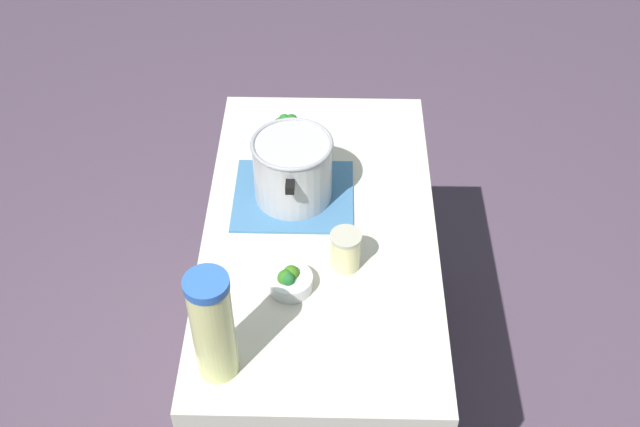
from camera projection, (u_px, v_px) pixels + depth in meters
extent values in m
plane|color=#574457|center=(320.00, 398.00, 2.84)|extent=(8.00, 8.00, 0.00)
cube|color=beige|center=(320.00, 323.00, 2.53)|extent=(1.23, 0.66, 0.89)
cube|color=teal|center=(294.00, 196.00, 2.31)|extent=(0.31, 0.35, 0.01)
cylinder|color=#B7B7BC|center=(293.00, 170.00, 2.24)|extent=(0.23, 0.23, 0.19)
torus|color=#99999E|center=(292.00, 144.00, 2.17)|extent=(0.23, 0.23, 0.01)
cube|color=black|center=(290.00, 187.00, 2.10)|extent=(0.04, 0.02, 0.02)
cube|color=black|center=(294.00, 127.00, 2.29)|extent=(0.04, 0.02, 0.02)
cylinder|color=#E4E58F|center=(213.00, 330.00, 1.77)|extent=(0.10, 0.10, 0.29)
cylinder|color=blue|center=(206.00, 284.00, 1.66)|extent=(0.10, 0.10, 0.02)
ellipsoid|color=yellow|center=(212.00, 311.00, 1.75)|extent=(0.04, 0.04, 0.01)
cylinder|color=beige|center=(345.00, 252.00, 2.08)|extent=(0.08, 0.08, 0.11)
cylinder|color=#B2AD99|center=(346.00, 237.00, 2.04)|extent=(0.08, 0.08, 0.01)
cylinder|color=silver|center=(290.00, 282.00, 2.04)|extent=(0.12, 0.12, 0.04)
ellipsoid|color=#1F652B|center=(288.00, 280.00, 2.02)|extent=(0.04, 0.04, 0.04)
ellipsoid|color=#3A751A|center=(291.00, 274.00, 2.04)|extent=(0.04, 0.04, 0.05)
ellipsoid|color=#30701E|center=(286.00, 278.00, 2.02)|extent=(0.04, 0.04, 0.05)
cylinder|color=silver|center=(286.00, 127.00, 2.51)|extent=(0.12, 0.12, 0.05)
ellipsoid|color=#2C6F24|center=(281.00, 126.00, 2.48)|extent=(0.05, 0.05, 0.06)
ellipsoid|color=#207120|center=(284.00, 121.00, 2.48)|extent=(0.04, 0.04, 0.05)
ellipsoid|color=#25641C|center=(292.00, 121.00, 2.49)|extent=(0.04, 0.04, 0.05)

